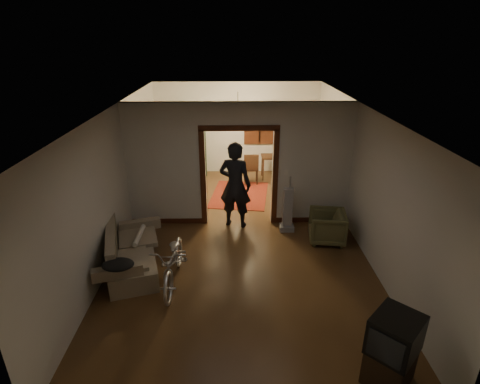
{
  "coord_description": "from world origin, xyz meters",
  "views": [
    {
      "loc": [
        -0.13,
        -7.14,
        4.12
      ],
      "look_at": [
        0.0,
        -0.3,
        1.2
      ],
      "focal_mm": 28.0,
      "sensor_mm": 36.0,
      "label": 1
    }
  ],
  "objects_px": {
    "desk": "(277,167)",
    "armchair": "(327,226)",
    "bicycle": "(174,261)",
    "person": "(235,185)",
    "locker": "(190,146)",
    "sofa": "(131,249)"
  },
  "relations": [
    {
      "from": "desk",
      "to": "person",
      "type": "bearing_deg",
      "value": -118.28
    },
    {
      "from": "person",
      "to": "locker",
      "type": "bearing_deg",
      "value": -52.63
    },
    {
      "from": "bicycle",
      "to": "armchair",
      "type": "distance_m",
      "value": 3.33
    },
    {
      "from": "person",
      "to": "bicycle",
      "type": "bearing_deg",
      "value": 78.57
    },
    {
      "from": "armchair",
      "to": "desk",
      "type": "height_order",
      "value": "desk"
    },
    {
      "from": "bicycle",
      "to": "person",
      "type": "relative_size",
      "value": 0.84
    },
    {
      "from": "locker",
      "to": "desk",
      "type": "xyz_separation_m",
      "value": [
        2.66,
        -0.35,
        -0.59
      ]
    },
    {
      "from": "armchair",
      "to": "sofa",
      "type": "bearing_deg",
      "value": -68.74
    },
    {
      "from": "person",
      "to": "desk",
      "type": "relative_size",
      "value": 2.11
    },
    {
      "from": "sofa",
      "to": "locker",
      "type": "xyz_separation_m",
      "value": [
        0.59,
        5.08,
        0.52
      ]
    },
    {
      "from": "person",
      "to": "desk",
      "type": "bearing_deg",
      "value": -97.58
    },
    {
      "from": "locker",
      "to": "desk",
      "type": "height_order",
      "value": "locker"
    },
    {
      "from": "bicycle",
      "to": "desk",
      "type": "relative_size",
      "value": 1.78
    },
    {
      "from": "desk",
      "to": "armchair",
      "type": "bearing_deg",
      "value": -85.63
    },
    {
      "from": "locker",
      "to": "desk",
      "type": "relative_size",
      "value": 1.99
    },
    {
      "from": "bicycle",
      "to": "sofa",
      "type": "bearing_deg",
      "value": 152.92
    },
    {
      "from": "bicycle",
      "to": "locker",
      "type": "height_order",
      "value": "locker"
    },
    {
      "from": "sofa",
      "to": "desk",
      "type": "xyz_separation_m",
      "value": [
        3.24,
        4.73,
        -0.07
      ]
    },
    {
      "from": "sofa",
      "to": "armchair",
      "type": "distance_m",
      "value": 4.01
    },
    {
      "from": "bicycle",
      "to": "locker",
      "type": "xyz_separation_m",
      "value": [
        -0.28,
        5.55,
        0.5
      ]
    },
    {
      "from": "bicycle",
      "to": "person",
      "type": "bearing_deg",
      "value": 64.28
    },
    {
      "from": "bicycle",
      "to": "person",
      "type": "distance_m",
      "value": 2.48
    }
  ]
}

